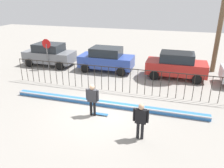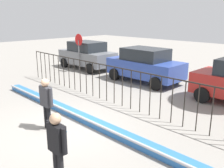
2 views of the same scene
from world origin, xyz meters
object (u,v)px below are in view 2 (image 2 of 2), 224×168
(skateboarder, at_px, (46,99))
(parked_car_gray, at_px, (87,55))
(skateboard, at_px, (58,129))
(camera_operator, at_px, (57,142))
(parked_car_blue, at_px, (145,65))
(stop_sign, at_px, (79,48))

(skateboarder, relative_size, parked_car_gray, 0.39)
(skateboarder, bearing_deg, skateboard, -1.57)
(camera_operator, relative_size, parked_car_gray, 0.39)
(parked_car_blue, relative_size, stop_sign, 1.72)
(skateboarder, xyz_separation_m, parked_car_blue, (-1.57, 7.11, -0.05))
(parked_car_blue, bearing_deg, skateboard, -78.78)
(camera_operator, bearing_deg, stop_sign, -21.25)
(skateboarder, xyz_separation_m, camera_operator, (2.65, -1.29, -0.02))
(skateboard, bearing_deg, skateboarder, -178.19)
(camera_operator, height_order, parked_car_gray, parked_car_gray)
(camera_operator, bearing_deg, skateboard, -13.34)
(parked_car_gray, height_order, stop_sign, stop_sign)
(parked_car_gray, bearing_deg, camera_operator, -38.33)
(skateboarder, height_order, parked_car_gray, parked_car_gray)
(parked_car_gray, distance_m, parked_car_blue, 5.17)
(skateboard, distance_m, stop_sign, 9.05)
(parked_car_gray, height_order, parked_car_blue, same)
(skateboard, bearing_deg, parked_car_gray, 117.22)
(parked_car_blue, bearing_deg, camera_operator, -67.54)
(skateboarder, bearing_deg, parked_car_blue, 80.94)
(skateboarder, xyz_separation_m, parked_car_gray, (-6.75, 7.14, -0.05))
(skateboarder, relative_size, camera_operator, 1.02)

